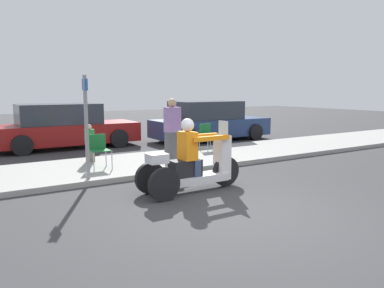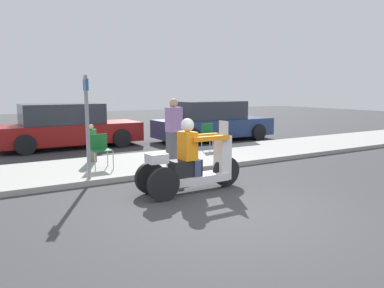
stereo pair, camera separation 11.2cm
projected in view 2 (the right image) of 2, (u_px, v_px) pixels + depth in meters
ground_plane at (243, 218)px, 5.95m from camera, size 60.00×60.00×0.00m
sidewalk_strip at (133, 165)px, 9.84m from camera, size 28.00×2.80×0.12m
motorcycle_trike at (192, 165)px, 7.40m from camera, size 2.24×0.68×1.47m
spectator_by_tree at (92, 144)px, 9.89m from camera, size 0.24×0.15×0.99m
spectator_near_curb at (174, 132)px, 9.73m from camera, size 0.42×0.28×1.67m
folding_chair_set_back at (100, 147)px, 9.09m from camera, size 0.47×0.47×0.82m
folding_chair_curbside at (210, 134)px, 11.85m from camera, size 0.49×0.49×0.82m
parked_car_lot_left at (67, 127)px, 13.00m from camera, size 4.82×1.97×1.54m
parked_car_lot_center at (212, 122)px, 14.87m from camera, size 4.76×2.02×1.56m
street_sign at (87, 123)px, 7.93m from camera, size 0.08×0.36×2.20m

